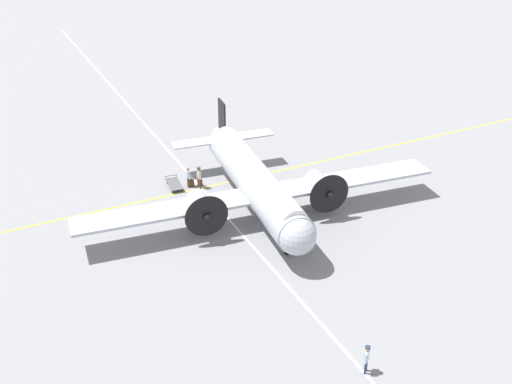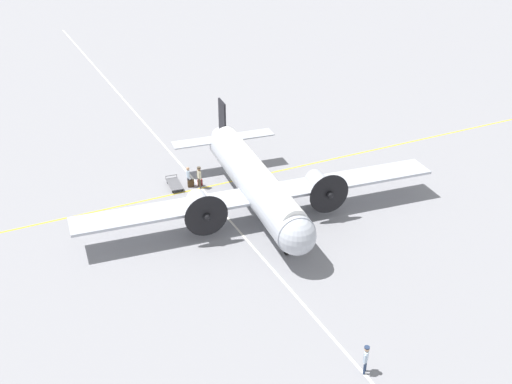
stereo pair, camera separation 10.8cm
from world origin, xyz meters
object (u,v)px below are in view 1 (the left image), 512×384
airliner_main (258,184)px  passenger_boarding (188,175)px  suitcase_near_door (200,183)px  suitcase_upright_spare (191,183)px  ramp_agent (199,175)px  crew_foreground (367,356)px  baggage_cart (174,184)px

airliner_main → passenger_boarding: (2.97, -6.41, -1.50)m
suitcase_near_door → suitcase_upright_spare: size_ratio=0.93×
airliner_main → ramp_agent: bearing=-152.6°
airliner_main → suitcase_upright_spare: (2.82, -6.27, -2.24)m
airliner_main → suitcase_upright_spare: 7.23m
suitcase_near_door → crew_foreground: bearing=90.0°
airliner_main → baggage_cart: airliner_main is taller
airliner_main → suitcase_near_door: bearing=-154.9°
ramp_agent → suitcase_near_door: 0.92m
suitcase_upright_spare → baggage_cart: size_ratio=0.28×
ramp_agent → suitcase_upright_spare: bearing=-130.6°
suitcase_upright_spare → baggage_cart: (1.19, -0.51, -0.02)m
passenger_boarding → baggage_cart: 1.34m
suitcase_near_door → baggage_cart: 2.01m
passenger_boarding → baggage_cart: passenger_boarding is taller
suitcase_upright_spare → crew_foreground: bearing=91.8°
crew_foreground → passenger_boarding: bearing=50.2°
suitcase_near_door → baggage_cart: size_ratio=0.26×
crew_foreground → airliner_main: bearing=40.9°
passenger_boarding → suitcase_upright_spare: 0.77m
ramp_agent → baggage_cart: bearing=-120.8°
passenger_boarding → baggage_cart: (1.04, -0.37, -0.76)m
airliner_main → ramp_agent: (2.26, -5.83, -1.41)m
airliner_main → suitcase_upright_spare: airliner_main is taller
airliner_main → baggage_cart: size_ratio=11.85×
ramp_agent → passenger_boarding: bearing=-131.9°
airliner_main → crew_foreground: (2.11, 16.66, -1.46)m
passenger_boarding → ramp_agent: 0.92m
crew_foreground → baggage_cart: (1.90, -23.44, -0.80)m
crew_foreground → ramp_agent: ramp_agent is taller
passenger_boarding → ramp_agent: ramp_agent is taller
ramp_agent → suitcase_near_door: ramp_agent is taller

